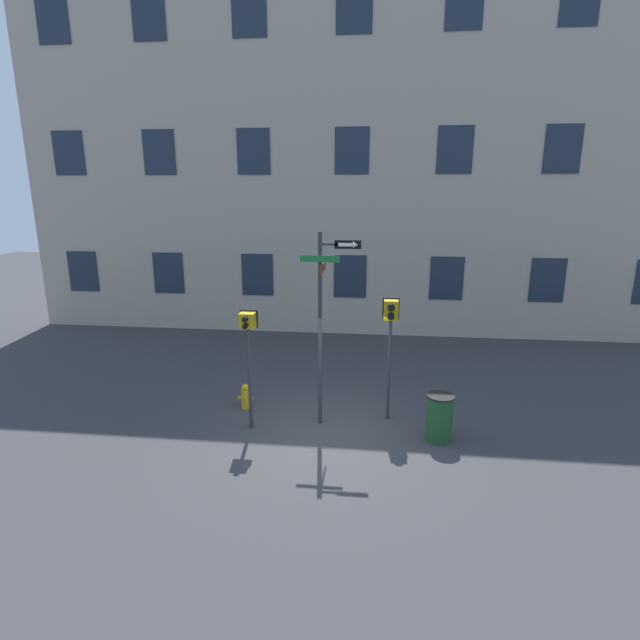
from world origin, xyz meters
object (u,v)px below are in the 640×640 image
object	(u,v)px
pedestrian_signal_left	(248,339)
fire_hydrant	(246,397)
pedestrian_signal_right	(390,326)
trash_bin	(439,418)
street_sign_pole	(323,313)

from	to	relation	value
pedestrian_signal_left	fire_hydrant	distance (m)	2.09
pedestrian_signal_left	pedestrian_signal_right	xyz separation A→B (m)	(3.06, 0.80, 0.17)
trash_bin	fire_hydrant	bearing A→B (deg)	166.32
pedestrian_signal_right	street_sign_pole	bearing A→B (deg)	-165.01
fire_hydrant	street_sign_pole	bearing A→B (deg)	-16.54
street_sign_pole	pedestrian_signal_left	xyz separation A→B (m)	(-1.59, -0.41, -0.51)
street_sign_pole	fire_hydrant	size ratio (longest dim) A/B	6.95
street_sign_pole	pedestrian_signal_left	distance (m)	1.72
pedestrian_signal_left	trash_bin	world-z (taller)	pedestrian_signal_left
street_sign_pole	trash_bin	size ratio (longest dim) A/B	4.24
pedestrian_signal_left	fire_hydrant	size ratio (longest dim) A/B	4.30
street_sign_pole	pedestrian_signal_left	bearing A→B (deg)	-165.49
street_sign_pole	pedestrian_signal_right	distance (m)	1.56
pedestrian_signal_right	trash_bin	size ratio (longest dim) A/B	2.79
pedestrian_signal_right	fire_hydrant	distance (m)	3.97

